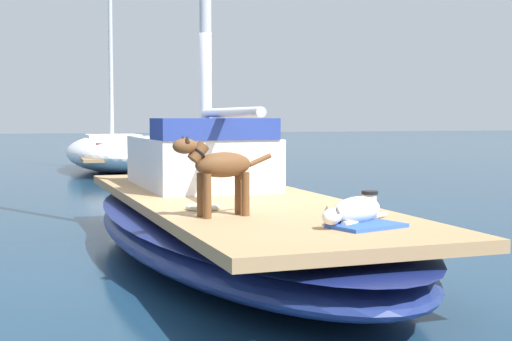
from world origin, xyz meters
TOP-DOWN VIEW (x-y plane):
  - ground_plane at (0.00, 0.00)m, footprint 120.00×120.00m
  - sailboat_main at (0.00, 0.00)m, footprint 2.84×7.34m
  - cabin_house at (-0.06, 1.12)m, footprint 1.50×2.28m
  - dog_brown at (-0.50, -1.53)m, footprint 0.93×0.32m
  - dog_white at (0.43, -2.28)m, footprint 0.83×0.61m
  - deck_winch at (0.80, -1.79)m, footprint 0.16×0.16m
  - coiled_rope at (-0.52, -1.02)m, footprint 0.32×0.32m
  - deck_towel at (0.45, -2.47)m, footprint 0.64×0.52m
  - moored_boat_far_astern at (0.15, 12.89)m, footprint 2.64×6.04m

SIDE VIEW (x-z plane):
  - ground_plane at x=0.00m, z-range 0.00..0.00m
  - sailboat_main at x=0.00m, z-range 0.01..0.67m
  - moored_boat_far_astern at x=0.15m, z-range -2.61..3.70m
  - deck_towel at x=0.45m, z-range 0.66..0.69m
  - coiled_rope at x=-0.52m, z-range 0.66..0.70m
  - deck_winch at x=0.80m, z-range 0.65..0.86m
  - dog_white at x=0.43m, z-range 0.66..0.88m
  - cabin_house at x=-0.06m, z-range 0.59..1.43m
  - dog_brown at x=-0.50m, z-range 0.73..1.43m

